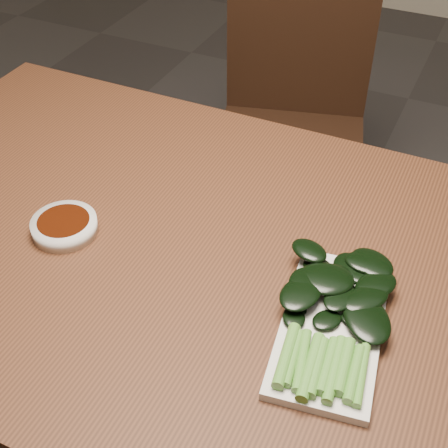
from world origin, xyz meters
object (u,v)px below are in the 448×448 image
(chair_far, at_px, (292,118))
(table, at_px, (221,286))
(sauce_bowl, at_px, (64,226))
(gai_lan, at_px, (339,304))
(serving_plate, at_px, (331,327))

(chair_far, bearing_deg, table, -93.64)
(sauce_bowl, bearing_deg, gai_lan, 1.87)
(table, relative_size, gai_lan, 4.66)
(chair_far, relative_size, gai_lan, 2.96)
(gai_lan, bearing_deg, chair_far, 112.96)
(chair_far, height_order, gai_lan, chair_far)
(table, distance_m, serving_plate, 0.23)
(table, relative_size, serving_plate, 4.83)
(sauce_bowl, distance_m, serving_plate, 0.46)
(chair_far, bearing_deg, gai_lan, -82.32)
(chair_far, xyz_separation_m, sauce_bowl, (-0.08, -0.90, 0.28))
(chair_far, xyz_separation_m, serving_plate, (0.38, -0.92, 0.27))
(table, height_order, gai_lan, gai_lan)
(table, xyz_separation_m, chair_far, (-0.17, 0.85, -0.19))
(table, xyz_separation_m, sauce_bowl, (-0.25, -0.06, 0.08))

